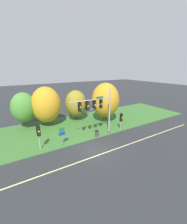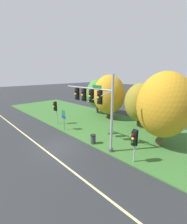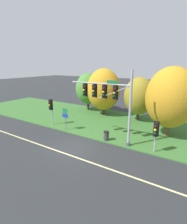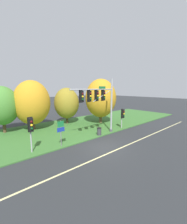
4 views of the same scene
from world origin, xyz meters
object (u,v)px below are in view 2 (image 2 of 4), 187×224
object	(u,v)px
pedestrian_signal_further_along	(134,140)
tree_behind_signpost	(140,102)
trash_bin	(93,139)
traffic_signal_mast	(94,102)
pedestrian_signal_near_kerb	(55,108)
route_sign_post	(64,117)
tree_nearest_road	(98,94)
tree_mid_verge	(164,105)
tree_left_of_mast	(109,95)

from	to	relation	value
pedestrian_signal_further_along	tree_behind_signpost	xyz separation A→B (m)	(-4.14, 8.00, 1.29)
trash_bin	traffic_signal_mast	bearing A→B (deg)	27.47
trash_bin	pedestrian_signal_near_kerb	bearing A→B (deg)	177.03
route_sign_post	pedestrian_signal_further_along	bearing A→B (deg)	-0.17
pedestrian_signal_further_along	traffic_signal_mast	bearing A→B (deg)	178.67
tree_behind_signpost	route_sign_post	bearing A→B (deg)	-125.81
tree_nearest_road	tree_behind_signpost	bearing A→B (deg)	-6.95
tree_mid_verge	route_sign_post	bearing A→B (deg)	-155.58
tree_mid_verge	trash_bin	distance (m)	7.53
pedestrian_signal_near_kerb	tree_nearest_road	distance (m)	8.70
traffic_signal_mast	pedestrian_signal_further_along	xyz separation A→B (m)	(4.51, -0.10, -2.37)
traffic_signal_mast	tree_left_of_mast	xyz separation A→B (m)	(-5.04, 8.06, -0.63)
pedestrian_signal_further_along	tree_left_of_mast	bearing A→B (deg)	139.46
tree_behind_signpost	tree_mid_verge	distance (m)	5.55
tree_left_of_mast	tree_mid_verge	distance (m)	10.36
tree_left_of_mast	tree_behind_signpost	distance (m)	5.42
pedestrian_signal_near_kerb	tree_behind_signpost	bearing A→B (deg)	41.85
pedestrian_signal_near_kerb	tree_mid_verge	xyz separation A→B (m)	(12.75, 4.15, 1.69)
pedestrian_signal_near_kerb	tree_left_of_mast	bearing A→B (deg)	68.60
pedestrian_signal_further_along	tree_mid_verge	size ratio (longest dim) A/B	0.39
tree_mid_verge	trash_bin	world-z (taller)	tree_mid_verge
tree_mid_verge	trash_bin	bearing A→B (deg)	-136.49
pedestrian_signal_further_along	trash_bin	size ratio (longest dim) A/B	3.00
traffic_signal_mast	tree_nearest_road	bearing A→B (deg)	133.19
tree_left_of_mast	route_sign_post	bearing A→B (deg)	-92.45
tree_left_of_mast	pedestrian_signal_near_kerb	bearing A→B (deg)	-111.40
pedestrian_signal_near_kerb	tree_nearest_road	size ratio (longest dim) A/B	0.54
pedestrian_signal_further_along	trash_bin	xyz separation A→B (m)	(-4.63, 0.04, -1.51)
tree_mid_verge	pedestrian_signal_further_along	bearing A→B (deg)	-92.22
tree_behind_signpost	tree_nearest_road	bearing A→B (deg)	173.05
traffic_signal_mast	trash_bin	size ratio (longest dim) A/B	7.41
pedestrian_signal_further_along	tree_mid_verge	world-z (taller)	tree_mid_verge
tree_nearest_road	trash_bin	world-z (taller)	tree_nearest_road
tree_behind_signpost	pedestrian_signal_near_kerb	bearing A→B (deg)	-138.15
pedestrian_signal_near_kerb	tree_behind_signpost	size ratio (longest dim) A/B	0.56
pedestrian_signal_near_kerb	tree_left_of_mast	distance (m)	8.39
route_sign_post	tree_nearest_road	xyz separation A→B (m)	(-3.03, 9.04, 1.80)
tree_left_of_mast	tree_nearest_road	bearing A→B (deg)	164.96
trash_bin	route_sign_post	bearing A→B (deg)	-179.86
pedestrian_signal_near_kerb	tree_mid_verge	size ratio (longest dim) A/B	0.45
traffic_signal_mast	tree_behind_signpost	size ratio (longest dim) A/B	1.20
tree_behind_signpost	pedestrian_signal_further_along	bearing A→B (deg)	-62.63
trash_bin	tree_behind_signpost	bearing A→B (deg)	86.53
tree_nearest_road	tree_mid_verge	bearing A→B (deg)	-18.83
route_sign_post	tree_nearest_road	size ratio (longest dim) A/B	0.43
pedestrian_signal_near_kerb	tree_mid_verge	bearing A→B (deg)	18.03
tree_left_of_mast	trash_bin	bearing A→B (deg)	-58.79
route_sign_post	tree_behind_signpost	xyz separation A→B (m)	(5.75, 7.97, 1.58)
tree_nearest_road	tree_mid_verge	xyz separation A→B (m)	(13.11, -4.47, 0.55)
tree_left_of_mast	tree_mid_verge	bearing A→B (deg)	-20.11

